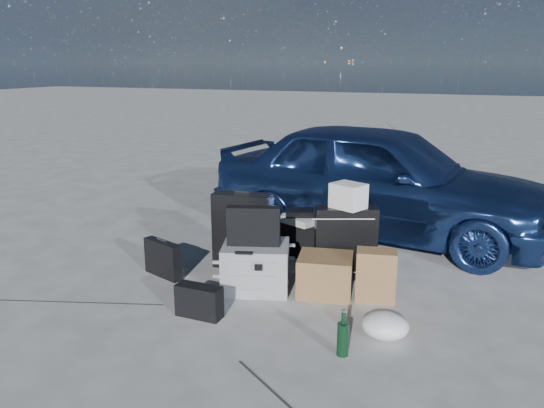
# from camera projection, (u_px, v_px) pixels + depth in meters

# --- Properties ---
(ground) EXTENTS (60.00, 60.00, 0.00)m
(ground) POSITION_uv_depth(u_px,v_px,m) (251.00, 307.00, 4.13)
(ground) COLOR beige
(ground) RESTS_ON ground
(car) EXTENTS (3.81, 1.99, 1.24)m
(car) POSITION_uv_depth(u_px,v_px,m) (379.00, 179.00, 5.75)
(car) COLOR #2C4D95
(car) RESTS_ON ground
(pelican_case) EXTENTS (0.65, 0.59, 0.39)m
(pelican_case) POSITION_uv_depth(u_px,v_px,m) (256.00, 267.00, 4.42)
(pelican_case) COLOR gray
(pelican_case) RESTS_ON ground
(laptop_bag) EXTENTS (0.44, 0.24, 0.32)m
(laptop_bag) POSITION_uv_depth(u_px,v_px,m) (254.00, 226.00, 4.32)
(laptop_bag) COLOR black
(laptop_bag) RESTS_ON pelican_case
(briefcase) EXTENTS (0.42, 0.23, 0.32)m
(briefcase) POSITION_uv_depth(u_px,v_px,m) (163.00, 259.00, 4.69)
(briefcase) COLOR black
(briefcase) RESTS_ON ground
(suitcase_left) EXTENTS (0.55, 0.24, 0.70)m
(suitcase_left) POSITION_uv_depth(u_px,v_px,m) (243.00, 231.00, 4.86)
(suitcase_left) COLOR black
(suitcase_left) RESTS_ON ground
(suitcase_right) EXTENTS (0.57, 0.38, 0.64)m
(suitcase_right) POSITION_uv_depth(u_px,v_px,m) (345.00, 242.00, 4.64)
(suitcase_right) COLOR black
(suitcase_right) RESTS_ON ground
(white_carton) EXTENTS (0.33, 0.30, 0.21)m
(white_carton) POSITION_uv_depth(u_px,v_px,m) (348.00, 196.00, 4.52)
(white_carton) COLOR white
(white_carton) RESTS_ON suitcase_right
(duffel_bag) EXTENTS (0.67, 0.30, 0.33)m
(duffel_bag) POSITION_uv_depth(u_px,v_px,m) (299.00, 238.00, 5.25)
(duffel_bag) COLOR black
(duffel_bag) RESTS_ON ground
(flat_box_white) EXTENTS (0.45, 0.40, 0.07)m
(flat_box_white) POSITION_uv_depth(u_px,v_px,m) (300.00, 219.00, 5.18)
(flat_box_white) COLOR white
(flat_box_white) RESTS_ON duffel_bag
(flat_box_black) EXTENTS (0.33, 0.29, 0.06)m
(flat_box_black) POSITION_uv_depth(u_px,v_px,m) (300.00, 213.00, 5.17)
(flat_box_black) COLOR black
(flat_box_black) RESTS_ON flat_box_white
(kraft_bag) EXTENTS (0.34, 0.25, 0.42)m
(kraft_bag) POSITION_uv_depth(u_px,v_px,m) (376.00, 275.00, 4.21)
(kraft_bag) COLOR olive
(kraft_bag) RESTS_ON ground
(cardboard_box) EXTENTS (0.50, 0.46, 0.33)m
(cardboard_box) POSITION_uv_depth(u_px,v_px,m) (325.00, 275.00, 4.34)
(cardboard_box) COLOR brown
(cardboard_box) RESTS_ON ground
(plastic_bag) EXTENTS (0.35, 0.31, 0.18)m
(plastic_bag) POSITION_uv_depth(u_px,v_px,m) (385.00, 326.00, 3.65)
(plastic_bag) COLOR silver
(plastic_bag) RESTS_ON ground
(messenger_bag) EXTENTS (0.35, 0.14, 0.25)m
(messenger_bag) POSITION_uv_depth(u_px,v_px,m) (199.00, 301.00, 3.95)
(messenger_bag) COLOR black
(messenger_bag) RESTS_ON ground
(green_bottle) EXTENTS (0.10, 0.10, 0.31)m
(green_bottle) POSITION_uv_depth(u_px,v_px,m) (343.00, 334.00, 3.42)
(green_bottle) COLOR black
(green_bottle) RESTS_ON ground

